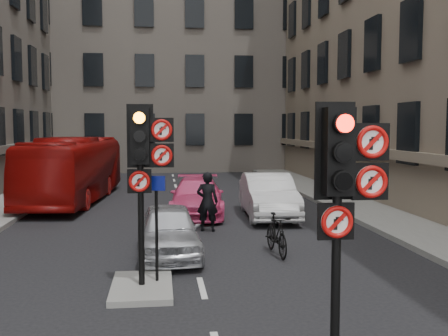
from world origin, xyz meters
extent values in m
cube|color=gray|center=(7.20, 12.00, 0.08)|extent=(3.00, 50.00, 0.16)
cube|color=gray|center=(-1.20, 5.00, 0.06)|extent=(1.20, 2.00, 0.12)
cube|color=#676057|center=(0.00, 38.00, 10.00)|extent=(30.00, 14.00, 20.00)
cylinder|color=black|center=(1.40, 1.00, 1.20)|extent=(0.12, 0.12, 2.40)
cube|color=black|center=(1.40, 1.00, 2.95)|extent=(0.36, 0.28, 1.10)
cube|color=black|center=(1.40, 1.13, 2.95)|extent=(0.52, 0.03, 1.25)
cylinder|color=#FF1407|center=(1.40, 0.76, 3.30)|extent=(0.22, 0.01, 0.22)
cylinder|color=black|center=(1.40, 0.76, 2.95)|extent=(0.22, 0.01, 0.22)
cylinder|color=black|center=(1.40, 0.76, 2.60)|extent=(0.22, 0.01, 0.22)
cube|color=black|center=(1.82, 0.98, 3.07)|extent=(0.47, 0.05, 0.47)
cylinder|color=white|center=(1.82, 0.94, 3.07)|extent=(0.41, 0.02, 0.41)
torus|color=#BF0C0A|center=(1.82, 0.93, 3.07)|extent=(0.41, 0.06, 0.41)
cube|color=#BF0C0A|center=(1.82, 0.92, 3.07)|extent=(0.25, 0.01, 0.25)
cube|color=black|center=(1.82, 0.98, 2.57)|extent=(0.47, 0.05, 0.47)
cylinder|color=white|center=(1.82, 0.94, 2.57)|extent=(0.41, 0.02, 0.41)
torus|color=#BF0C0A|center=(1.82, 0.93, 2.57)|extent=(0.41, 0.06, 0.41)
cube|color=#BF0C0A|center=(1.82, 0.92, 2.57)|extent=(0.25, 0.01, 0.25)
cube|color=black|center=(1.38, 0.98, 2.07)|extent=(0.47, 0.05, 0.47)
cylinder|color=white|center=(1.38, 0.94, 2.07)|extent=(0.41, 0.02, 0.41)
torus|color=#BF0C0A|center=(1.38, 0.93, 2.07)|extent=(0.41, 0.06, 0.41)
cube|color=#BF0C0A|center=(1.38, 0.92, 2.07)|extent=(0.25, 0.01, 0.25)
cylinder|color=black|center=(-1.20, 5.00, 1.32)|extent=(0.12, 0.12, 2.40)
cube|color=black|center=(-1.20, 5.00, 3.07)|extent=(0.36, 0.28, 1.10)
cube|color=black|center=(-1.20, 5.13, 3.07)|extent=(0.52, 0.03, 1.25)
cylinder|color=orange|center=(-1.20, 4.75, 3.42)|extent=(0.22, 0.02, 0.22)
cylinder|color=black|center=(-1.20, 4.75, 3.07)|extent=(0.22, 0.02, 0.22)
cylinder|color=black|center=(-1.20, 4.75, 2.72)|extent=(0.22, 0.02, 0.22)
cube|color=black|center=(-0.78, 4.98, 3.19)|extent=(0.47, 0.05, 0.47)
cylinder|color=white|center=(-0.78, 4.94, 3.19)|extent=(0.41, 0.02, 0.41)
torus|color=#BF0C0A|center=(-0.78, 4.92, 3.19)|extent=(0.41, 0.06, 0.41)
cube|color=#BF0C0A|center=(-0.78, 4.92, 3.19)|extent=(0.25, 0.02, 0.25)
cube|color=black|center=(-0.78, 4.98, 2.69)|extent=(0.47, 0.05, 0.47)
cylinder|color=white|center=(-0.78, 4.94, 2.69)|extent=(0.41, 0.02, 0.41)
torus|color=#BF0C0A|center=(-0.78, 4.92, 2.69)|extent=(0.41, 0.06, 0.41)
cube|color=#BF0C0A|center=(-0.78, 4.92, 2.69)|extent=(0.25, 0.02, 0.25)
cube|color=black|center=(-1.22, 4.98, 2.19)|extent=(0.47, 0.05, 0.47)
cylinder|color=white|center=(-1.22, 4.94, 2.19)|extent=(0.41, 0.02, 0.41)
torus|color=#BF0C0A|center=(-1.22, 4.92, 2.19)|extent=(0.41, 0.06, 0.41)
cube|color=#BF0C0A|center=(-1.22, 4.92, 2.19)|extent=(0.25, 0.02, 0.25)
imported|color=#B8BAC1|center=(-0.62, 7.72, 0.65)|extent=(1.62, 3.83, 1.29)
imported|color=silver|center=(3.01, 12.92, 0.77)|extent=(1.87, 4.78, 1.55)
imported|color=#DF417B|center=(0.51, 13.61, 0.67)|extent=(2.25, 4.77, 1.34)
imported|color=maroon|center=(-4.50, 17.82, 1.39)|extent=(3.16, 10.15, 2.78)
imported|color=black|center=(2.10, 7.49, 0.52)|extent=(0.60, 1.76, 1.04)
imported|color=black|center=(0.62, 10.66, 0.93)|extent=(0.76, 0.59, 1.85)
cylinder|color=black|center=(-0.90, 5.22, 1.17)|extent=(0.06, 0.06, 2.11)
cube|color=#0C168C|center=(-0.90, 5.16, 2.12)|extent=(0.37, 0.12, 0.30)
camera|label=1|loc=(-0.81, -5.32, 3.27)|focal=42.00mm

